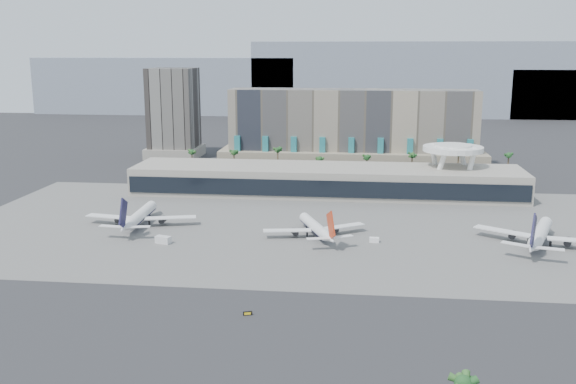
# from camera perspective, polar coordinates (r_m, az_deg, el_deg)

# --- Properties ---
(ground) EXTENTS (900.00, 900.00, 0.00)m
(ground) POSITION_cam_1_polar(r_m,az_deg,el_deg) (179.38, 1.35, -7.75)
(ground) COLOR #232326
(ground) RESTS_ON ground
(apron_pad) EXTENTS (260.00, 130.00, 0.06)m
(apron_pad) POSITION_cam_1_polar(r_m,az_deg,el_deg) (231.60, 2.60, -3.06)
(apron_pad) COLOR #5B5B59
(apron_pad) RESTS_ON ground
(mountain_ridge) EXTENTS (680.00, 60.00, 70.00)m
(mountain_ridge) POSITION_cam_1_polar(r_m,az_deg,el_deg) (638.58, 7.82, 9.48)
(mountain_ridge) COLOR gray
(mountain_ridge) RESTS_ON ground
(hotel) EXTENTS (140.00, 30.00, 42.00)m
(hotel) POSITION_cam_1_polar(r_m,az_deg,el_deg) (345.07, 5.69, 4.89)
(hotel) COLOR gray
(hotel) RESTS_ON ground
(office_tower) EXTENTS (30.00, 30.00, 52.00)m
(office_tower) POSITION_cam_1_polar(r_m,az_deg,el_deg) (385.76, -10.11, 6.47)
(office_tower) COLOR black
(office_tower) RESTS_ON ground
(terminal) EXTENTS (170.00, 32.50, 14.50)m
(terminal) POSITION_cam_1_polar(r_m,az_deg,el_deg) (283.38, 3.39, 1.16)
(terminal) COLOR #A9A194
(terminal) RESTS_ON ground
(saucer_structure) EXTENTS (26.00, 26.00, 21.89)m
(saucer_structure) POSITION_cam_1_polar(r_m,az_deg,el_deg) (289.73, 14.44, 3.44)
(saucer_structure) COLOR white
(saucer_structure) RESTS_ON ground
(palm_row) EXTENTS (157.80, 2.80, 13.10)m
(palm_row) POSITION_cam_1_polar(r_m,az_deg,el_deg) (316.96, 5.03, 3.08)
(palm_row) COLOR brown
(palm_row) RESTS_ON ground
(airliner_left) EXTENTS (40.79, 42.03, 14.50)m
(airliner_left) POSITION_cam_1_polar(r_m,az_deg,el_deg) (237.30, -13.05, -2.09)
(airliner_left) COLOR white
(airliner_left) RESTS_ON ground
(airliner_centre) EXTENTS (34.38, 35.47, 12.91)m
(airliner_centre) POSITION_cam_1_polar(r_m,az_deg,el_deg) (218.27, 2.49, -3.15)
(airliner_centre) COLOR white
(airliner_centre) RESTS_ON ground
(airliner_right) EXTENTS (40.50, 41.79, 15.18)m
(airliner_right) POSITION_cam_1_polar(r_m,az_deg,el_deg) (223.33, 21.47, -3.51)
(airliner_right) COLOR white
(airliner_right) RESTS_ON ground
(service_vehicle_a) EXTENTS (5.51, 3.80, 2.45)m
(service_vehicle_a) POSITION_cam_1_polar(r_m,az_deg,el_deg) (214.85, -11.04, -4.20)
(service_vehicle_a) COLOR silver
(service_vehicle_a) RESTS_ON ground
(service_vehicle_b) EXTENTS (3.25, 1.94, 1.64)m
(service_vehicle_b) POSITION_cam_1_polar(r_m,az_deg,el_deg) (214.10, 7.68, -4.25)
(service_vehicle_b) COLOR white
(service_vehicle_b) RESTS_ON ground
(taxiway_sign) EXTENTS (2.19, 0.98, 1.00)m
(taxiway_sign) POSITION_cam_1_polar(r_m,az_deg,el_deg) (156.37, -3.60, -10.71)
(taxiway_sign) COLOR black
(taxiway_sign) RESTS_ON ground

